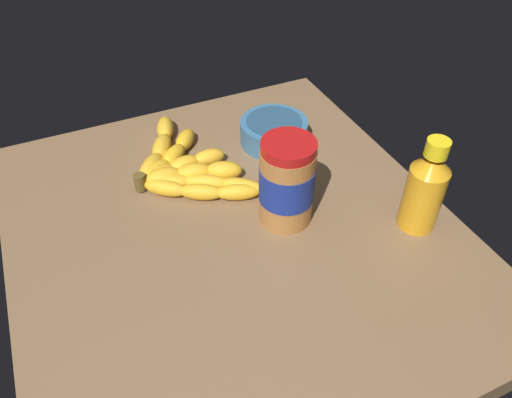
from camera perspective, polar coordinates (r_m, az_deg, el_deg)
name	(u,v)px	position (r cm, az deg, el deg)	size (l,w,h in cm)	color
ground_plane	(234,236)	(80.75, -2.56, -4.30)	(75.72, 67.93, 4.31)	brown
banana_bunch	(185,168)	(88.67, -8.17, 3.50)	(29.68, 20.61, 3.48)	gold
peanut_butter_jar	(287,182)	(76.00, 3.55, 1.92)	(8.60, 8.60, 14.78)	#B27238
honey_bottle	(425,189)	(79.05, 18.83, 1.10)	(5.94, 5.94, 16.12)	orange
small_bowl	(274,131)	(95.52, 2.06, 7.79)	(12.83, 12.83, 4.77)	teal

